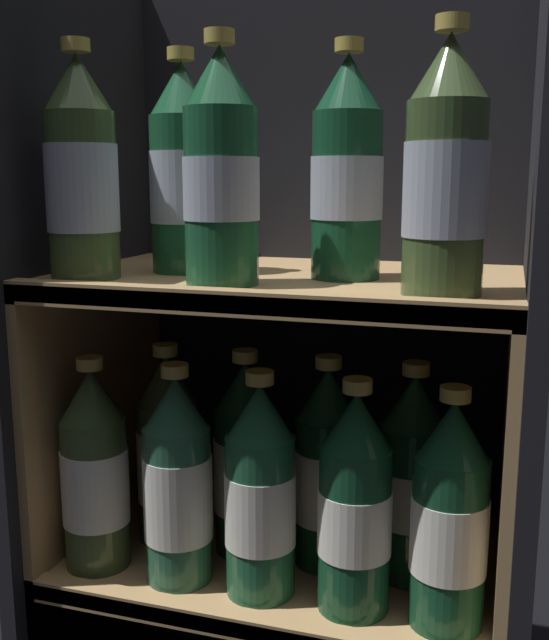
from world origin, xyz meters
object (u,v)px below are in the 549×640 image
at_px(bottle_lower_front_0, 95,474).
at_px(bottle_lower_front_1, 178,485).
at_px(bottle_upper_back_0, 183,174).
at_px(bottle_lower_front_3, 355,507).
at_px(bottle_upper_front_1, 221,173).
at_px(bottle_lower_front_4, 449,520).
at_px(bottle_lower_back_0, 168,453).
at_px(bottle_upper_front_2, 446,174).
at_px(bottle_lower_back_2, 327,472).
at_px(bottle_upper_back_1, 347,174).
at_px(bottle_lower_front_2, 263,496).
at_px(bottle_lower_back_3, 412,481).
at_px(bottle_lower_back_1, 246,462).
at_px(bottle_upper_front_0, 82,175).

bearing_deg(bottle_lower_front_0, bottle_lower_front_1, -0.00).
height_order(bottle_upper_back_0, bottle_lower_front_3, bottle_upper_back_0).
relative_size(bottle_upper_front_1, bottle_lower_front_4, 1.00).
xyz_separation_m(bottle_lower_front_1, bottle_lower_back_0, (-0.05, 0.09, 0.00)).
bearing_deg(bottle_upper_front_2, bottle_lower_back_2, 146.28).
height_order(bottle_upper_back_1, bottle_lower_front_1, bottle_upper_back_1).
bearing_deg(bottle_lower_front_2, bottle_lower_back_0, 150.87).
relative_size(bottle_upper_back_1, bottle_lower_back_2, 1.00).
distance_m(bottle_upper_front_2, bottle_lower_front_1, 0.44).
xyz_separation_m(bottle_upper_back_0, bottle_lower_front_3, (0.23, -0.09, -0.34)).
distance_m(bottle_upper_back_0, bottle_lower_back_0, 0.35).
xyz_separation_m(bottle_lower_front_2, bottle_lower_back_0, (-0.15, 0.09, -0.00)).
relative_size(bottle_upper_back_0, bottle_lower_back_3, 1.00).
xyz_separation_m(bottle_upper_front_1, bottle_lower_back_1, (-0.01, 0.09, -0.35)).
height_order(bottle_lower_front_0, bottle_lower_back_1, same).
bearing_deg(bottle_lower_front_1, bottle_upper_back_1, 26.96).
bearing_deg(bottle_lower_front_1, bottle_lower_back_2, 29.52).
distance_m(bottle_lower_front_4, bottle_lower_back_2, 0.17).
relative_size(bottle_lower_front_1, bottle_lower_back_0, 1.00).
bearing_deg(bottle_upper_back_0, bottle_upper_front_1, -46.81).
bearing_deg(bottle_lower_back_2, bottle_lower_back_0, 180.00).
xyz_separation_m(bottle_lower_front_1, bottle_lower_front_3, (0.20, 0.00, 0.00)).
bearing_deg(bottle_lower_front_4, bottle_lower_front_0, 180.00).
xyz_separation_m(bottle_upper_back_1, bottle_lower_back_1, (-0.12, 0.00, -0.35)).
height_order(bottle_upper_back_1, bottle_lower_back_2, bottle_upper_back_1).
bearing_deg(bottle_lower_front_4, bottle_lower_back_2, 149.69).
distance_m(bottle_upper_back_1, bottle_lower_front_2, 0.36).
relative_size(bottle_lower_back_1, bottle_lower_back_3, 1.00).
bearing_deg(bottle_lower_front_2, bottle_lower_front_1, -180.00).
distance_m(bottle_upper_back_1, bottle_lower_back_2, 0.35).
relative_size(bottle_lower_front_3, bottle_lower_front_4, 1.00).
xyz_separation_m(bottle_upper_front_2, bottle_lower_front_0, (-0.39, 0.00, -0.34)).
bearing_deg(bottle_upper_front_0, bottle_lower_front_1, -0.00).
bearing_deg(bottle_upper_back_1, bottle_upper_front_0, -162.52).
bearing_deg(bottle_lower_back_0, bottle_lower_front_1, -58.46).
bearing_deg(bottle_lower_front_2, bottle_upper_front_2, -0.00).
relative_size(bottle_lower_front_1, bottle_lower_back_3, 1.00).
xyz_separation_m(bottle_lower_front_4, bottle_lower_back_1, (-0.25, 0.09, -0.00)).
bearing_deg(bottle_upper_front_1, bottle_lower_front_2, 0.00).
bearing_deg(bottle_lower_back_3, bottle_lower_back_1, 180.00).
bearing_deg(bottle_lower_back_1, bottle_lower_back_0, 180.00).
height_order(bottle_upper_front_1, bottle_lower_front_3, bottle_upper_front_1).
bearing_deg(bottle_lower_back_0, bottle_lower_back_1, 0.00).
bearing_deg(bottle_lower_back_1, bottle_lower_front_1, -120.55).
bearing_deg(bottle_lower_back_2, bottle_lower_front_1, -150.48).
relative_size(bottle_lower_front_2, bottle_lower_front_3, 1.00).
relative_size(bottle_upper_back_0, bottle_lower_back_1, 1.00).
relative_size(bottle_lower_front_2, bottle_lower_back_2, 1.00).
bearing_deg(bottle_lower_back_0, bottle_upper_front_0, -120.83).
xyz_separation_m(bottle_upper_front_1, bottle_lower_front_1, (-0.06, -0.00, -0.35)).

